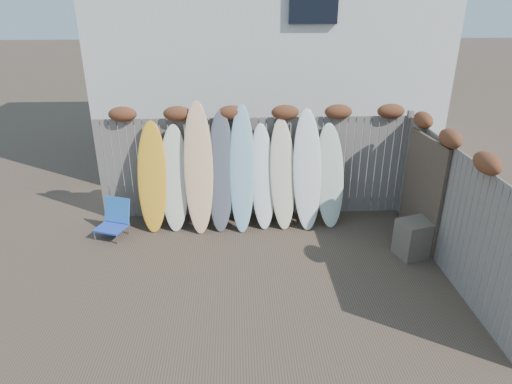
{
  "coord_description": "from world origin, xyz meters",
  "views": [
    {
      "loc": [
        -0.34,
        -5.97,
        4.16
      ],
      "look_at": [
        0.0,
        1.2,
        1.0
      ],
      "focal_mm": 32.0,
      "sensor_mm": 36.0,
      "label": 1
    }
  ],
  "objects_px": {
    "wooden_crate": "(414,238)",
    "lattice_panel": "(422,192)",
    "surfboard_0": "(152,177)",
    "beach_chair": "(114,219)"
  },
  "relations": [
    {
      "from": "wooden_crate",
      "to": "lattice_panel",
      "type": "relative_size",
      "value": 0.33
    },
    {
      "from": "wooden_crate",
      "to": "surfboard_0",
      "type": "distance_m",
      "value": 4.8
    },
    {
      "from": "beach_chair",
      "to": "lattice_panel",
      "type": "height_order",
      "value": "lattice_panel"
    },
    {
      "from": "wooden_crate",
      "to": "surfboard_0",
      "type": "bearing_deg",
      "value": 164.06
    },
    {
      "from": "lattice_panel",
      "to": "beach_chair",
      "type": "bearing_deg",
      "value": 169.4
    },
    {
      "from": "wooden_crate",
      "to": "surfboard_0",
      "type": "relative_size",
      "value": 0.31
    },
    {
      "from": "wooden_crate",
      "to": "lattice_panel",
      "type": "height_order",
      "value": "lattice_panel"
    },
    {
      "from": "beach_chair",
      "to": "lattice_panel",
      "type": "bearing_deg",
      "value": -5.33
    },
    {
      "from": "beach_chair",
      "to": "lattice_panel",
      "type": "distance_m",
      "value": 5.55
    },
    {
      "from": "beach_chair",
      "to": "wooden_crate",
      "type": "relative_size",
      "value": 1.07
    }
  ]
}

